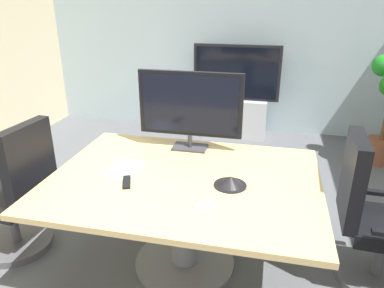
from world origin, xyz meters
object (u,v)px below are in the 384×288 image
Objects in this scene: wall_display_unit at (235,106)px; tv_monitor at (190,106)px; remote_control at (127,182)px; conference_table at (184,199)px; office_chair_right at (372,226)px; conference_phone at (230,182)px; office_chair_left at (18,200)px.

tv_monitor is at bearing -92.98° from wall_display_unit.
remote_control is (-0.28, -0.69, -0.35)m from tv_monitor.
office_chair_right is (1.30, 0.13, -0.12)m from conference_table.
office_chair_right is 6.41× the size of remote_control.
tv_monitor reaches higher than conference_phone.
conference_table is 2.22× the size of tv_monitor.
conference_phone is (0.28, -2.90, 0.34)m from wall_display_unit.
office_chair_left is at bearing -114.31° from wall_display_unit.
tv_monitor reaches higher than wall_display_unit.
conference_phone is 1.29× the size of remote_control.
conference_phone is (1.63, 0.07, 0.32)m from office_chair_left.
office_chair_right reaches higher than conference_table.
wall_display_unit is (0.12, 2.33, -0.66)m from tv_monitor.
office_chair_left is 0.99m from remote_control.
wall_display_unit is at bearing 87.02° from tv_monitor.
tv_monitor is 4.94× the size of remote_control.
office_chair_right is 1.71m from remote_control.
office_chair_left is 1.66m from conference_phone.
remote_control is (-0.69, -0.12, -0.02)m from conference_phone.
wall_display_unit reaches higher than office_chair_right.
office_chair_right is 3.00m from wall_display_unit.
wall_display_unit reaches higher than conference_phone.
conference_table is at bearing -81.67° from tv_monitor.
office_chair_left is 2.61m from office_chair_right.
conference_phone is at bearing 103.24° from office_chair_right.
remote_control is at bearing 91.87° from office_chair_left.
tv_monitor is (1.22, 0.64, 0.65)m from office_chair_left.
conference_table is 1.31m from office_chair_right.
wall_display_unit reaches higher than conference_table.
wall_display_unit is 5.95× the size of conference_phone.
conference_table is 0.39m from conference_phone.
office_chair_left is 1.52m from tv_monitor.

